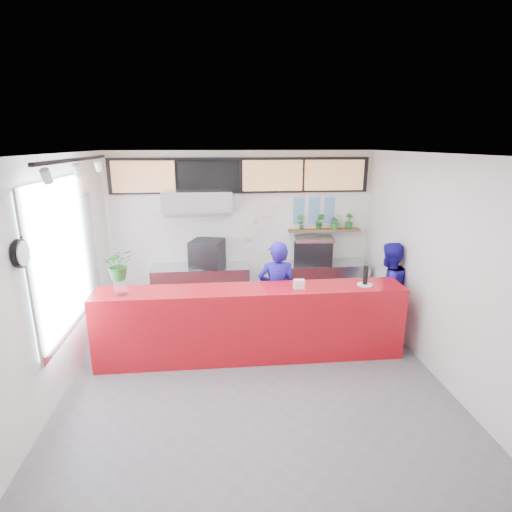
% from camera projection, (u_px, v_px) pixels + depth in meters
% --- Properties ---
extents(floor, '(5.00, 5.00, 0.00)m').
position_uv_depth(floor, '(254.00, 371.00, 5.69)').
color(floor, slate).
rests_on(floor, ground).
extents(ceiling, '(5.00, 5.00, 0.00)m').
position_uv_depth(ceiling, '(253.00, 154.00, 4.87)').
color(ceiling, silver).
extents(wall_back, '(5.00, 0.00, 5.00)m').
position_uv_depth(wall_back, '(242.00, 231.00, 7.67)').
color(wall_back, white).
rests_on(wall_back, ground).
extents(wall_left, '(0.00, 5.00, 5.00)m').
position_uv_depth(wall_left, '(57.00, 277.00, 5.04)').
color(wall_left, white).
rests_on(wall_left, ground).
extents(wall_right, '(0.00, 5.00, 5.00)m').
position_uv_depth(wall_right, '(433.00, 265.00, 5.52)').
color(wall_right, white).
rests_on(wall_right, ground).
extents(service_counter, '(4.50, 0.60, 1.10)m').
position_uv_depth(service_counter, '(251.00, 323.00, 5.92)').
color(service_counter, red).
rests_on(service_counter, ground).
extents(cream_band, '(5.00, 0.02, 0.80)m').
position_uv_depth(cream_band, '(241.00, 173.00, 7.36)').
color(cream_band, beige).
rests_on(cream_band, wall_back).
extents(prep_bench, '(1.80, 0.60, 0.90)m').
position_uv_depth(prep_bench, '(201.00, 289.00, 7.60)').
color(prep_bench, '#B2B5BA').
rests_on(prep_bench, ground).
extents(panini_oven, '(0.70, 0.70, 0.50)m').
position_uv_depth(panini_oven, '(207.00, 253.00, 7.42)').
color(panini_oven, black).
rests_on(panini_oven, prep_bench).
extents(extraction_hood, '(1.20, 0.70, 0.35)m').
position_uv_depth(extraction_hood, '(198.00, 200.00, 7.08)').
color(extraction_hood, '#B2B5BA').
rests_on(extraction_hood, ceiling).
extents(hood_lip, '(1.20, 0.69, 0.31)m').
position_uv_depth(hood_lip, '(198.00, 211.00, 7.14)').
color(hood_lip, '#B2B5BA').
rests_on(hood_lip, ceiling).
extents(right_bench, '(1.80, 0.60, 0.90)m').
position_uv_depth(right_bench, '(319.00, 285.00, 7.81)').
color(right_bench, '#B2B5BA').
rests_on(right_bench, ground).
extents(espresso_machine, '(0.81, 0.66, 0.46)m').
position_uv_depth(espresso_machine, '(313.00, 252.00, 7.61)').
color(espresso_machine, black).
rests_on(espresso_machine, right_bench).
extents(espresso_tray, '(0.76, 0.57, 0.07)m').
position_uv_depth(espresso_tray, '(314.00, 239.00, 7.54)').
color(espresso_tray, '#B7B9BF').
rests_on(espresso_tray, espresso_machine).
extents(herb_shelf, '(1.40, 0.18, 0.04)m').
position_uv_depth(herb_shelf, '(324.00, 230.00, 7.73)').
color(herb_shelf, brown).
rests_on(herb_shelf, wall_back).
extents(menu_board_far_left, '(1.10, 0.10, 0.55)m').
position_uv_depth(menu_board_far_left, '(144.00, 177.00, 7.11)').
color(menu_board_far_left, tan).
rests_on(menu_board_far_left, wall_back).
extents(menu_board_mid_left, '(1.10, 0.10, 0.55)m').
position_uv_depth(menu_board_mid_left, '(209.00, 176.00, 7.22)').
color(menu_board_mid_left, black).
rests_on(menu_board_mid_left, wall_back).
extents(menu_board_mid_right, '(1.10, 0.10, 0.55)m').
position_uv_depth(menu_board_mid_right, '(272.00, 176.00, 7.32)').
color(menu_board_mid_right, tan).
rests_on(menu_board_mid_right, wall_back).
extents(menu_board_far_right, '(1.10, 0.10, 0.55)m').
position_uv_depth(menu_board_far_right, '(334.00, 175.00, 7.43)').
color(menu_board_far_right, tan).
rests_on(menu_board_far_right, wall_back).
extents(soffit, '(4.80, 0.04, 0.65)m').
position_uv_depth(soffit, '(241.00, 175.00, 7.35)').
color(soffit, black).
rests_on(soffit, wall_back).
extents(window_pane, '(0.04, 2.20, 1.90)m').
position_uv_depth(window_pane, '(66.00, 255.00, 5.28)').
color(window_pane, silver).
rests_on(window_pane, wall_left).
extents(window_frame, '(0.03, 2.30, 2.00)m').
position_uv_depth(window_frame, '(68.00, 255.00, 5.28)').
color(window_frame, '#B2B5BA').
rests_on(window_frame, wall_left).
extents(wall_clock_rim, '(0.05, 0.30, 0.30)m').
position_uv_depth(wall_clock_rim, '(20.00, 254.00, 4.04)').
color(wall_clock_rim, black).
rests_on(wall_clock_rim, wall_left).
extents(wall_clock_face, '(0.02, 0.26, 0.26)m').
position_uv_depth(wall_clock_face, '(23.00, 253.00, 4.04)').
color(wall_clock_face, white).
rests_on(wall_clock_face, wall_left).
extents(track_rail, '(0.05, 2.40, 0.04)m').
position_uv_depth(track_rail, '(76.00, 160.00, 4.69)').
color(track_rail, black).
rests_on(track_rail, ceiling).
extents(dec_plate_a, '(0.24, 0.03, 0.24)m').
position_uv_depth(dec_plate_a, '(249.00, 218.00, 7.59)').
color(dec_plate_a, silver).
rests_on(dec_plate_a, wall_back).
extents(dec_plate_b, '(0.24, 0.03, 0.24)m').
position_uv_depth(dec_plate_b, '(265.00, 223.00, 7.65)').
color(dec_plate_b, silver).
rests_on(dec_plate_b, wall_back).
extents(dec_plate_c, '(0.24, 0.03, 0.24)m').
position_uv_depth(dec_plate_c, '(250.00, 233.00, 7.67)').
color(dec_plate_c, silver).
rests_on(dec_plate_c, wall_back).
extents(dec_plate_d, '(0.24, 0.03, 0.24)m').
position_uv_depth(dec_plate_d, '(268.00, 210.00, 7.58)').
color(dec_plate_d, silver).
rests_on(dec_plate_d, wall_back).
extents(photo_frame_a, '(0.20, 0.02, 0.25)m').
position_uv_depth(photo_frame_a, '(299.00, 204.00, 7.62)').
color(photo_frame_a, '#598CBF').
rests_on(photo_frame_a, wall_back).
extents(photo_frame_b, '(0.20, 0.02, 0.25)m').
position_uv_depth(photo_frame_b, '(314.00, 204.00, 7.65)').
color(photo_frame_b, '#598CBF').
rests_on(photo_frame_b, wall_back).
extents(photo_frame_c, '(0.20, 0.02, 0.25)m').
position_uv_depth(photo_frame_c, '(330.00, 204.00, 7.68)').
color(photo_frame_c, '#598CBF').
rests_on(photo_frame_c, wall_back).
extents(photo_frame_d, '(0.20, 0.02, 0.25)m').
position_uv_depth(photo_frame_d, '(298.00, 217.00, 7.69)').
color(photo_frame_d, '#598CBF').
rests_on(photo_frame_d, wall_back).
extents(photo_frame_e, '(0.20, 0.02, 0.25)m').
position_uv_depth(photo_frame_e, '(314.00, 217.00, 7.72)').
color(photo_frame_e, '#598CBF').
rests_on(photo_frame_e, wall_back).
extents(photo_frame_f, '(0.20, 0.02, 0.25)m').
position_uv_depth(photo_frame_f, '(329.00, 217.00, 7.75)').
color(photo_frame_f, '#598CBF').
rests_on(photo_frame_f, wall_back).
extents(staff_center, '(0.66, 0.47, 1.68)m').
position_uv_depth(staff_center, '(277.00, 292.00, 6.34)').
color(staff_center, '#1B1490').
rests_on(staff_center, ground).
extents(staff_right, '(0.93, 0.82, 1.60)m').
position_uv_depth(staff_right, '(387.00, 290.00, 6.56)').
color(staff_right, '#1B1490').
rests_on(staff_right, ground).
extents(herb_a, '(0.19, 0.16, 0.30)m').
position_uv_depth(herb_a, '(301.00, 222.00, 7.64)').
color(herb_a, '#256824').
rests_on(herb_a, herb_shelf).
extents(herb_b, '(0.21, 0.20, 0.31)m').
position_uv_depth(herb_b, '(320.00, 221.00, 7.67)').
color(herb_b, '#256824').
rests_on(herb_b, herb_shelf).
extents(herb_c, '(0.27, 0.24, 0.29)m').
position_uv_depth(herb_c, '(336.00, 222.00, 7.70)').
color(herb_c, '#256824').
rests_on(herb_c, herb_shelf).
extents(herb_d, '(0.18, 0.17, 0.29)m').
position_uv_depth(herb_d, '(349.00, 221.00, 7.73)').
color(herb_d, '#256824').
rests_on(herb_d, herb_shelf).
extents(glass_vase, '(0.23, 0.23, 0.22)m').
position_uv_depth(glass_vase, '(121.00, 287.00, 5.52)').
color(glass_vase, white).
rests_on(glass_vase, service_counter).
extents(basil_vase, '(0.47, 0.44, 0.43)m').
position_uv_depth(basil_vase, '(119.00, 264.00, 5.43)').
color(basil_vase, '#256824').
rests_on(basil_vase, glass_vase).
extents(napkin_holder, '(0.15, 0.10, 0.13)m').
position_uv_depth(napkin_holder, '(299.00, 284.00, 5.75)').
color(napkin_holder, white).
rests_on(napkin_holder, service_counter).
extents(white_plate, '(0.29, 0.29, 0.02)m').
position_uv_depth(white_plate, '(365.00, 285.00, 5.90)').
color(white_plate, white).
rests_on(white_plate, service_counter).
extents(pepper_mill, '(0.08, 0.08, 0.28)m').
position_uv_depth(pepper_mill, '(366.00, 275.00, 5.86)').
color(pepper_mill, black).
rests_on(pepper_mill, white_plate).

